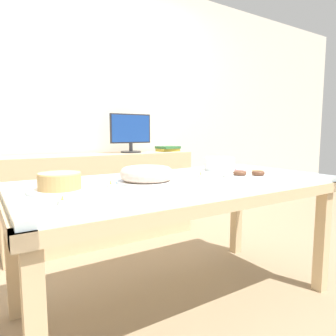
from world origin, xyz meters
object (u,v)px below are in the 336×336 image
(book_stack, at_px, (168,149))
(pastry_platter, at_px, (249,174))
(computer_monitor, at_px, (131,133))
(tealight_centre, at_px, (63,202))
(cake_chocolate_round, at_px, (60,184))
(tealight_right_edge, at_px, (201,176))
(plate_stack, at_px, (220,164))
(tealight_left_edge, at_px, (111,185))
(cake_golden_bundt, at_px, (147,175))

(book_stack, xyz_separation_m, pastry_platter, (-0.31, -1.41, -0.09))
(computer_monitor, relative_size, tealight_centre, 10.60)
(cake_chocolate_round, xyz_separation_m, pastry_platter, (1.09, -0.13, -0.02))
(cake_chocolate_round, bearing_deg, tealight_right_edge, 0.44)
(computer_monitor, bearing_deg, plate_stack, -80.10)
(tealight_left_edge, xyz_separation_m, tealight_centre, (-0.28, -0.24, 0.00))
(plate_stack, xyz_separation_m, tealight_centre, (-1.21, -0.46, -0.03))
(tealight_left_edge, relative_size, tealight_centre, 1.00)
(cake_golden_bundt, relative_size, tealight_right_edge, 7.80)
(pastry_platter, bearing_deg, book_stack, 77.51)
(tealight_left_edge, bearing_deg, tealight_centre, -140.41)
(book_stack, xyz_separation_m, cake_chocolate_round, (-1.40, -1.29, -0.06))
(cake_golden_bundt, height_order, plate_stack, plate_stack)
(tealight_centre, bearing_deg, computer_monitor, 56.41)
(pastry_platter, xyz_separation_m, tealight_centre, (-1.14, -0.13, -0.00))
(tealight_right_edge, bearing_deg, computer_monitor, 83.21)
(book_stack, height_order, tealight_centre, book_stack)
(computer_monitor, distance_m, cake_golden_bundt, 1.40)
(book_stack, relative_size, pastry_platter, 0.74)
(cake_golden_bundt, distance_m, tealight_right_edge, 0.37)
(cake_golden_bundt, height_order, tealight_right_edge, cake_golden_bundt)
(book_stack, relative_size, cake_golden_bundt, 0.76)
(cake_chocolate_round, bearing_deg, tealight_centre, -101.02)
(cake_chocolate_round, distance_m, plate_stack, 1.18)
(book_stack, distance_m, tealight_centre, 2.12)
(plate_stack, height_order, tealight_left_edge, plate_stack)
(tealight_centre, bearing_deg, tealight_right_edge, 16.70)
(plate_stack, bearing_deg, tealight_left_edge, -166.10)
(cake_golden_bundt, distance_m, tealight_left_edge, 0.22)
(computer_monitor, relative_size, tealight_right_edge, 10.60)
(pastry_platter, relative_size, plate_stack, 1.54)
(computer_monitor, xyz_separation_m, tealight_left_edge, (-0.74, -1.30, -0.25))
(tealight_right_edge, bearing_deg, cake_chocolate_round, -179.56)
(book_stack, xyz_separation_m, tealight_left_edge, (-1.17, -1.30, -0.09))
(pastry_platter, relative_size, tealight_right_edge, 8.10)
(pastry_platter, bearing_deg, cake_golden_bundt, 168.26)
(book_stack, bearing_deg, cake_chocolate_round, -137.52)
(book_stack, relative_size, tealight_left_edge, 5.95)
(cake_golden_bundt, bearing_deg, plate_stack, 15.95)
(computer_monitor, relative_size, pastry_platter, 1.31)
(pastry_platter, bearing_deg, cake_chocolate_round, 173.44)
(cake_golden_bundt, distance_m, plate_stack, 0.74)
(computer_monitor, distance_m, pastry_platter, 1.44)
(tealight_left_edge, distance_m, tealight_right_edge, 0.59)
(plate_stack, bearing_deg, pastry_platter, -101.48)
(tealight_right_edge, xyz_separation_m, tealight_centre, (-0.87, -0.26, 0.00))
(computer_monitor, xyz_separation_m, book_stack, (0.43, 0.00, -0.16))
(computer_monitor, bearing_deg, tealight_right_edge, -96.79)
(pastry_platter, height_order, tealight_centre, pastry_platter)
(computer_monitor, xyz_separation_m, pastry_platter, (0.12, -1.41, -0.25))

